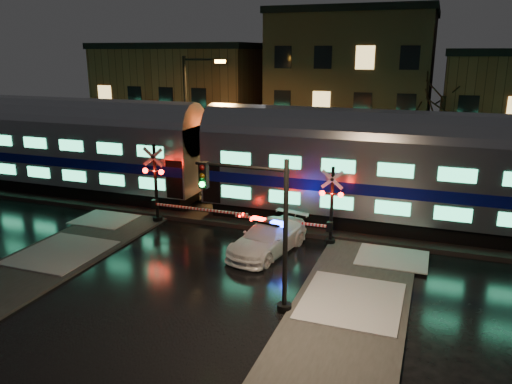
# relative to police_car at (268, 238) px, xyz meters

# --- Properties ---
(ground) EXTENTS (120.00, 120.00, 0.00)m
(ground) POSITION_rel_police_car_xyz_m (-2.10, -0.50, -0.71)
(ground) COLOR black
(ground) RESTS_ON ground
(ballast) EXTENTS (90.00, 4.20, 0.24)m
(ballast) POSITION_rel_police_car_xyz_m (-2.10, 4.50, -0.59)
(ballast) COLOR black
(ballast) RESTS_ON ground
(sidewalk_left) EXTENTS (4.00, 20.00, 0.12)m
(sidewalk_left) POSITION_rel_police_car_xyz_m (-8.60, -6.50, -0.65)
(sidewalk_left) COLOR #2D2D2D
(sidewalk_left) RESTS_ON ground
(sidewalk_right) EXTENTS (4.00, 20.00, 0.12)m
(sidewalk_right) POSITION_rel_police_car_xyz_m (4.40, -6.50, -0.65)
(sidewalk_right) COLOR #2D2D2D
(sidewalk_right) RESTS_ON ground
(building_left) EXTENTS (14.00, 10.00, 9.00)m
(building_left) POSITION_rel_police_car_xyz_m (-15.10, 21.50, 3.79)
(building_left) COLOR #553321
(building_left) RESTS_ON ground
(building_mid) EXTENTS (12.00, 11.00, 11.50)m
(building_mid) POSITION_rel_police_car_xyz_m (-0.10, 22.00, 5.04)
(building_mid) COLOR brown
(building_mid) RESTS_ON ground
(train) EXTENTS (51.00, 3.12, 5.92)m
(train) POSITION_rel_police_car_xyz_m (-5.26, 4.50, 2.67)
(train) COLOR black
(train) RESTS_ON ballast
(police_car) EXTENTS (2.97, 5.16, 1.57)m
(police_car) POSITION_rel_police_car_xyz_m (0.00, 0.00, 0.00)
(police_car) COLOR white
(police_car) RESTS_ON ground
(crossing_signal_right) EXTENTS (5.33, 0.64, 3.78)m
(crossing_signal_right) POSITION_rel_police_car_xyz_m (2.10, 1.80, 0.84)
(crossing_signal_right) COLOR black
(crossing_signal_right) RESTS_ON ground
(crossing_signal_left) EXTENTS (5.96, 0.66, 4.22)m
(crossing_signal_left) POSITION_rel_police_car_xyz_m (-6.51, 1.81, 1.04)
(crossing_signal_left) COLOR black
(crossing_signal_left) RESTS_ON ground
(traffic_light) EXTENTS (3.52, 0.66, 5.45)m
(traffic_light) POSITION_rel_police_car_xyz_m (1.41, -4.89, 2.19)
(traffic_light) COLOR black
(traffic_light) RESTS_ON ground
(streetlight) EXTENTS (2.86, 0.30, 8.54)m
(streetlight) POSITION_rel_police_car_xyz_m (-8.16, 8.50, 4.21)
(streetlight) COLOR black
(streetlight) RESTS_ON ground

